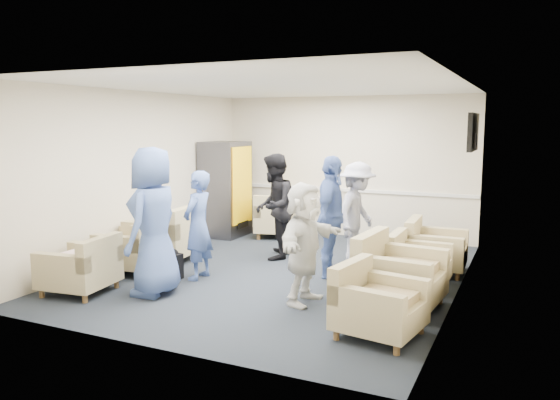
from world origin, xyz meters
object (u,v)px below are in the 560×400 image
at_px(armchair_corner, 280,219).
at_px(person_mid_left, 198,225).
at_px(person_back_right, 357,213).
at_px(armchair_left_near, 83,269).
at_px(armchair_right_near, 375,306).
at_px(person_back_left, 274,206).
at_px(person_mid_right, 331,217).
at_px(armchair_right_midnear, 395,276).
at_px(armchair_left_mid, 135,250).
at_px(armchair_right_midfar, 415,264).
at_px(person_front_left, 154,221).
at_px(armchair_right_far, 433,250).
at_px(person_front_right, 304,243).
at_px(armchair_left_far, 168,238).
at_px(vending_machine, 226,189).

distance_m(armchair_corner, person_mid_left, 3.10).
distance_m(armchair_corner, person_back_right, 2.38).
relative_size(armchair_left_near, armchair_right_near, 0.97).
xyz_separation_m(armchair_left_near, person_back_left, (1.44, 2.72, 0.53)).
height_order(armchair_left_near, armchair_corner, armchair_corner).
bearing_deg(person_mid_right, armchair_left_near, 120.53).
bearing_deg(armchair_right_midnear, armchair_left_mid, 96.02).
xyz_separation_m(armchair_right_near, person_back_right, (-1.04, 2.76, 0.48)).
bearing_deg(person_mid_right, armchair_right_midfar, -94.50).
distance_m(armchair_corner, person_front_left, 3.94).
relative_size(armchair_right_midfar, armchair_right_far, 0.90).
bearing_deg(armchair_right_midfar, armchair_corner, 54.81).
bearing_deg(person_front_right, person_back_right, 3.27).
distance_m(armchair_left_far, armchair_right_midfar, 3.86).
height_order(armchair_right_near, armchair_right_far, armchair_right_far).
bearing_deg(armchair_corner, armchair_left_near, 63.99).
distance_m(armchair_right_midfar, armchair_right_far, 0.85).
bearing_deg(vending_machine, person_back_right, -18.96).
xyz_separation_m(vending_machine, person_front_left, (1.06, -3.59, 0.03)).
relative_size(armchair_right_far, armchair_corner, 0.78).
distance_m(armchair_right_midnear, armchair_right_midfar, 0.95).
bearing_deg(armchair_right_far, armchair_corner, 65.22).
bearing_deg(person_front_right, vending_machine, 47.17).
height_order(armchair_right_near, person_back_right, person_back_right).
relative_size(armchair_right_midfar, armchair_corner, 0.70).
xyz_separation_m(armchair_right_midfar, armchair_right_far, (0.08, 0.85, 0.02)).
distance_m(armchair_right_midnear, person_front_right, 1.15).
xyz_separation_m(armchair_left_near, armchair_corner, (0.83, 4.27, 0.04)).
xyz_separation_m(person_mid_right, person_front_right, (0.09, -1.21, -0.12)).
bearing_deg(armchair_left_far, person_mid_left, 51.41).
bearing_deg(armchair_right_near, vending_machine, 55.99).
height_order(armchair_right_midfar, person_front_right, person_front_right).
relative_size(armchair_corner, person_back_left, 0.64).
distance_m(armchair_right_far, person_mid_right, 1.65).
height_order(armchair_right_midfar, person_mid_left, person_mid_left).
relative_size(armchair_right_near, person_back_right, 0.58).
relative_size(person_mid_left, person_front_right, 1.03).
bearing_deg(person_back_left, armchair_right_far, 81.21).
bearing_deg(armchair_left_mid, person_front_right, 79.07).
relative_size(armchair_left_far, armchair_right_far, 1.22).
xyz_separation_m(armchair_left_far, armchair_right_midnear, (3.79, -0.65, -0.01)).
distance_m(armchair_left_mid, armchair_right_midnear, 3.86).
bearing_deg(person_back_left, armchair_left_far, -72.89).
bearing_deg(armchair_right_midnear, person_front_right, 112.27).
bearing_deg(armchair_left_far, armchair_right_far, 99.84).
height_order(armchair_left_near, person_back_right, person_back_right).
xyz_separation_m(armchair_left_near, armchair_left_far, (-0.01, 1.82, 0.06)).
height_order(person_back_left, person_front_right, person_back_left).
height_order(armchair_left_far, person_mid_right, person_mid_right).
height_order(armchair_left_mid, person_mid_right, person_mid_right).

